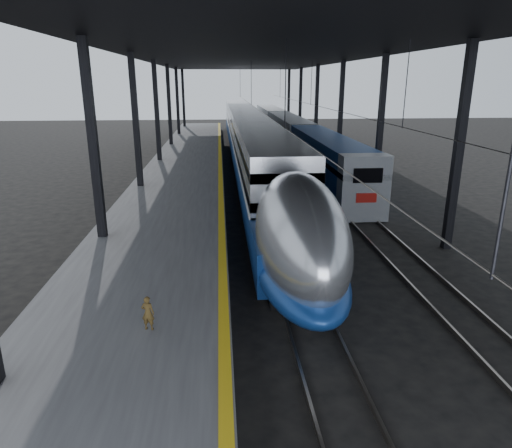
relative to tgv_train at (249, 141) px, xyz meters
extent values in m
plane|color=black|center=(-2.00, -28.35, -2.10)|extent=(160.00, 160.00, 0.00)
cube|color=#4C4C4F|center=(-5.50, -8.35, -1.60)|extent=(6.00, 80.00, 1.00)
cube|color=yellow|center=(-2.70, -8.35, -1.09)|extent=(0.30, 80.00, 0.01)
cube|color=slate|center=(-0.72, -8.35, -2.02)|extent=(0.08, 80.00, 0.16)
cube|color=slate|center=(0.72, -8.35, -2.02)|extent=(0.08, 80.00, 0.16)
cube|color=slate|center=(4.28, -8.35, -2.02)|extent=(0.08, 80.00, 0.16)
cube|color=slate|center=(5.72, -8.35, -2.02)|extent=(0.08, 80.00, 0.16)
cube|color=black|center=(-7.80, -23.35, 2.40)|extent=(0.35, 0.35, 9.00)
cube|color=black|center=(7.60, -23.35, 2.40)|extent=(0.35, 0.35, 9.00)
cube|color=black|center=(-7.80, -13.35, 2.40)|extent=(0.35, 0.35, 9.00)
cube|color=black|center=(7.60, -13.35, 2.40)|extent=(0.35, 0.35, 9.00)
cube|color=black|center=(-7.80, -3.35, 2.40)|extent=(0.35, 0.35, 9.00)
cube|color=black|center=(7.60, -3.35, 2.40)|extent=(0.35, 0.35, 9.00)
cube|color=black|center=(-7.80, 6.65, 2.40)|extent=(0.35, 0.35, 9.00)
cube|color=black|center=(7.60, 6.65, 2.40)|extent=(0.35, 0.35, 9.00)
cube|color=black|center=(-7.80, 16.65, 2.40)|extent=(0.35, 0.35, 9.00)
cube|color=black|center=(7.60, 16.65, 2.40)|extent=(0.35, 0.35, 9.00)
cube|color=black|center=(-7.80, 26.65, 2.40)|extent=(0.35, 0.35, 9.00)
cube|color=black|center=(7.60, 26.65, 2.40)|extent=(0.35, 0.35, 9.00)
cube|color=black|center=(-0.10, -8.35, 7.15)|extent=(18.00, 75.00, 0.45)
cylinder|color=slate|center=(0.00, -8.35, 3.40)|extent=(0.03, 74.00, 0.03)
cylinder|color=slate|center=(5.00, -8.35, 3.40)|extent=(0.03, 74.00, 0.03)
cube|color=#B5B7BD|center=(0.00, 4.02, 0.30)|extent=(3.03, 57.00, 4.17)
cube|color=navy|center=(0.00, 2.52, -1.00)|extent=(3.11, 62.00, 1.62)
cube|color=silver|center=(0.00, 4.02, -0.17)|extent=(3.13, 57.00, 0.10)
cube|color=black|center=(0.00, 4.02, 1.50)|extent=(3.07, 57.00, 0.44)
cube|color=black|center=(0.00, 4.02, 0.30)|extent=(3.07, 57.00, 0.44)
ellipsoid|color=#B5B7BD|center=(0.00, -27.48, 0.14)|extent=(3.03, 8.40, 4.17)
ellipsoid|color=navy|center=(0.00, -27.48, -1.05)|extent=(3.11, 8.40, 1.77)
ellipsoid|color=black|center=(0.00, -30.08, 0.98)|extent=(1.56, 2.20, 0.94)
cube|color=black|center=(0.00, -27.48, -1.90)|extent=(2.30, 2.60, 0.40)
cube|color=black|center=(0.00, -5.48, -1.90)|extent=(2.30, 2.60, 0.40)
cube|color=navy|center=(5.00, -10.39, -0.25)|extent=(2.59, 18.00, 3.52)
cube|color=#95989D|center=(5.00, -18.79, -0.25)|extent=(2.64, 1.20, 3.57)
cube|color=black|center=(5.00, -19.41, 0.54)|extent=(1.57, 0.06, 0.79)
cube|color=#97100B|center=(5.00, -19.41, -0.66)|extent=(1.11, 0.06, 0.51)
cube|color=#95989D|center=(5.00, 8.61, -0.25)|extent=(2.59, 18.00, 3.52)
cube|color=#95989D|center=(5.00, 27.61, -0.25)|extent=(2.59, 18.00, 3.52)
cube|color=black|center=(5.00, -16.39, -1.92)|extent=(2.04, 2.40, 0.36)
cube|color=black|center=(5.00, 5.61, -1.92)|extent=(2.04, 2.40, 0.36)
imported|color=#4D3A19|center=(-4.70, -31.35, -0.62)|extent=(0.39, 0.30, 0.96)
camera|label=1|loc=(-2.70, -42.36, 5.25)|focal=32.00mm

